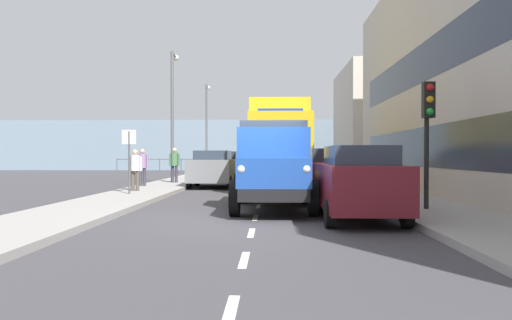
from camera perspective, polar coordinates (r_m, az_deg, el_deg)
ground_plane at (r=23.85m, az=0.94°, el=-3.05°), size 80.00×80.00×0.00m
sidewalk_left at (r=24.20m, az=11.77°, el=-2.83°), size 2.42×42.35×0.15m
sidewalk_right at (r=24.35m, az=-9.83°, el=-2.81°), size 2.42×42.35×0.15m
road_centreline_markings at (r=22.19m, az=0.86°, el=-3.31°), size 0.12×36.92×0.01m
building_far_block at (r=38.30m, az=14.83°, el=4.33°), size 6.38×10.23×8.05m
sea_horizon at (r=47.99m, az=1.42°, el=1.77°), size 80.00×0.80×5.00m
seawall_railing at (r=44.39m, az=1.39°, el=-0.18°), size 28.08×0.08×1.20m
truck_vintage_blue at (r=13.25m, az=2.08°, el=-0.87°), size 2.17×5.64×2.43m
lorry_cargo_yellow at (r=21.51m, az=2.74°, el=2.08°), size 2.58×8.20×3.87m
car_maroon_kerbside_near at (r=11.41m, az=11.92°, el=-2.55°), size 1.77×3.89×1.72m
car_red_kerbside_1 at (r=16.36m, az=8.87°, el=-1.58°), size 1.93×4.42×1.72m
car_white_kerbside_2 at (r=22.59m, az=6.94°, el=-0.98°), size 1.81×4.58×1.72m
car_grey_oppositeside_0 at (r=22.73m, az=-5.14°, el=-0.97°), size 1.98×4.00×1.72m
car_black_oppositeside_1 at (r=28.45m, az=-3.72°, el=-0.65°), size 1.86×4.56×1.72m
pedestrian_in_dark_coat at (r=18.99m, az=-14.05°, el=-0.77°), size 0.53×0.34×1.58m
pedestrian_near_railing at (r=21.90m, az=-13.24°, el=-0.49°), size 0.53×0.34×1.64m
pedestrian_strolling at (r=24.39m, az=-9.59°, el=-0.24°), size 0.53×0.34×1.72m
traffic_light_near at (r=12.97m, az=19.60°, el=4.78°), size 0.28×0.41×3.20m
lamp_post_promenade at (r=25.18m, az=-9.77°, el=6.45°), size 0.32×1.14×6.63m
lamp_post_far at (r=36.86m, az=-5.81°, el=4.66°), size 0.32×1.14×6.71m
street_sign at (r=17.54m, az=-14.72°, el=1.12°), size 0.50×0.07×2.25m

